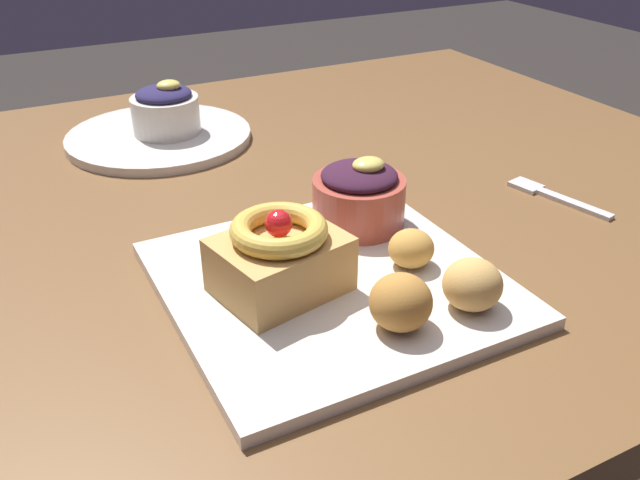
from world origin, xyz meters
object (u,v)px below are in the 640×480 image
(fritter_middle, at_px, (401,302))
(back_ramekin, at_px, (165,110))
(cake_slice, at_px, (280,257))
(fritter_front, at_px, (472,284))
(fritter_back, at_px, (411,248))
(berry_ramekin, at_px, (359,196))
(fork, at_px, (552,195))
(front_plate, at_px, (330,283))
(back_plate, at_px, (159,137))

(fritter_middle, relative_size, back_ramekin, 0.56)
(cake_slice, bearing_deg, fritter_front, -36.59)
(fritter_middle, height_order, fritter_back, fritter_middle)
(berry_ramekin, bearing_deg, fork, -6.52)
(front_plate, bearing_deg, back_plate, 94.68)
(fritter_back, height_order, back_ramekin, back_ramekin)
(fritter_front, bearing_deg, fork, 31.52)
(fritter_front, height_order, fritter_back, fritter_front)
(fritter_back, xyz_separation_m, back_plate, (-0.11, 0.44, -0.02))
(fritter_middle, height_order, back_ramekin, back_ramekin)
(berry_ramekin, relative_size, back_ramekin, 1.03)
(fritter_middle, bearing_deg, fritter_front, -3.56)
(fritter_front, relative_size, fork, 0.39)
(berry_ramekin, relative_size, fritter_back, 2.22)
(front_plate, distance_m, berry_ramekin, 0.11)
(cake_slice, bearing_deg, fritter_middle, -56.01)
(cake_slice, height_order, fritter_front, cake_slice)
(cake_slice, height_order, fork, cake_slice)
(front_plate, xyz_separation_m, fritter_front, (0.08, -0.09, 0.03))
(berry_ramekin, height_order, back_plate, berry_ramekin)
(cake_slice, relative_size, berry_ramekin, 1.27)
(fritter_back, distance_m, back_ramekin, 0.45)
(front_plate, xyz_separation_m, back_plate, (-0.03, 0.43, 0.00))
(fritter_middle, bearing_deg, fork, 24.74)
(fritter_front, xyz_separation_m, back_plate, (-0.12, 0.52, -0.03))
(back_ramekin, bearing_deg, berry_ramekin, -74.49)
(front_plate, xyz_separation_m, back_ramekin, (-0.02, 0.42, 0.04))
(berry_ramekin, height_order, fritter_middle, berry_ramekin)
(back_plate, bearing_deg, back_ramekin, -21.95)
(back_plate, bearing_deg, berry_ramekin, -72.95)
(back_plate, height_order, back_ramekin, back_ramekin)
(fritter_back, bearing_deg, fork, 15.05)
(back_ramekin, relative_size, fork, 0.71)
(cake_slice, bearing_deg, back_ramekin, 86.81)
(cake_slice, relative_size, back_ramekin, 1.31)
(cake_slice, relative_size, fritter_back, 2.82)
(cake_slice, distance_m, back_plate, 0.43)
(front_plate, distance_m, cake_slice, 0.06)
(fork, bearing_deg, berry_ramekin, 70.75)
(berry_ramekin, height_order, back_ramekin, same)
(berry_ramekin, distance_m, fritter_front, 0.17)
(berry_ramekin, height_order, fritter_front, berry_ramekin)
(front_plate, bearing_deg, berry_ramekin, 46.27)
(back_ramekin, bearing_deg, back_plate, 158.05)
(fritter_front, xyz_separation_m, fritter_back, (-0.01, 0.08, -0.00))
(fritter_back, bearing_deg, berry_ramekin, 91.07)
(front_plate, relative_size, fritter_middle, 5.63)
(front_plate, height_order, fritter_front, fritter_front)
(back_ramekin, height_order, fork, back_ramekin)
(front_plate, relative_size, fritter_front, 5.73)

